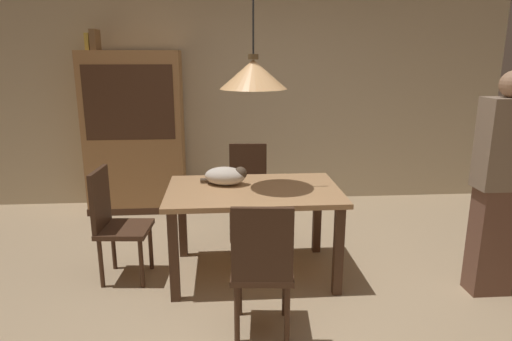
{
  "coord_description": "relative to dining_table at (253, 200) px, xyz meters",
  "views": [
    {
      "loc": [
        -0.31,
        -2.9,
        1.81
      ],
      "look_at": [
        -0.02,
        0.78,
        0.85
      ],
      "focal_mm": 31.52,
      "sensor_mm": 36.0,
      "label": 1
    }
  ],
  "objects": [
    {
      "name": "cat_sleeping",
      "position": [
        -0.22,
        0.14,
        0.18
      ],
      "size": [
        0.4,
        0.29,
        0.16
      ],
      "color": "beige",
      "rests_on": "dining_table"
    },
    {
      "name": "dining_table",
      "position": [
        0.0,
        0.0,
        0.0
      ],
      "size": [
        1.4,
        0.9,
        0.75
      ],
      "color": "tan",
      "rests_on": "ground"
    },
    {
      "name": "pendant_lamp",
      "position": [
        0.0,
        0.0,
        1.01
      ],
      "size": [
        0.52,
        0.52,
        1.3
      ],
      "color": "#E0A86B"
    },
    {
      "name": "person_standing",
      "position": [
        1.8,
        -0.44,
        0.21
      ],
      "size": [
        0.36,
        0.22,
        1.7
      ],
      "color": "brown",
      "rests_on": "ground"
    },
    {
      "name": "book_yellow_short",
      "position": [
        -1.68,
        1.74,
        1.29
      ],
      "size": [
        0.04,
        0.2,
        0.18
      ],
      "primitive_type": "cube",
      "color": "gold",
      "rests_on": "hutch_bookcase"
    },
    {
      "name": "chair_near_front",
      "position": [
        -0.01,
        -0.88,
        -0.14
      ],
      "size": [
        0.43,
        0.43,
        0.93
      ],
      "color": "#472D1E",
      "rests_on": "ground"
    },
    {
      "name": "ground",
      "position": [
        0.06,
        -0.58,
        -0.65
      ],
      "size": [
        10.0,
        10.0,
        0.0
      ],
      "primitive_type": "plane",
      "color": "tan"
    },
    {
      "name": "chair_far_back",
      "position": [
        0.01,
        0.88,
        -0.14
      ],
      "size": [
        0.43,
        0.43,
        0.93
      ],
      "color": "#472D1E",
      "rests_on": "ground"
    },
    {
      "name": "book_brown_thick",
      "position": [
        -1.61,
        1.74,
        1.31
      ],
      "size": [
        0.06,
        0.24,
        0.22
      ],
      "primitive_type": "cube",
      "color": "brown",
      "rests_on": "hutch_bookcase"
    },
    {
      "name": "hutch_bookcase",
      "position": [
        -1.25,
        1.74,
        0.24
      ],
      "size": [
        1.12,
        0.45,
        1.85
      ],
      "color": "#A87A4C",
      "rests_on": "ground"
    },
    {
      "name": "chair_left_side",
      "position": [
        -1.13,
        0.01,
        -0.14
      ],
      "size": [
        0.43,
        0.43,
        0.93
      ],
      "color": "#472D1E",
      "rests_on": "ground"
    },
    {
      "name": "back_wall",
      "position": [
        0.06,
        2.07,
        0.8
      ],
      "size": [
        6.4,
        0.1,
        2.9
      ],
      "primitive_type": "cube",
      "color": "beige",
      "rests_on": "ground"
    }
  ]
}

